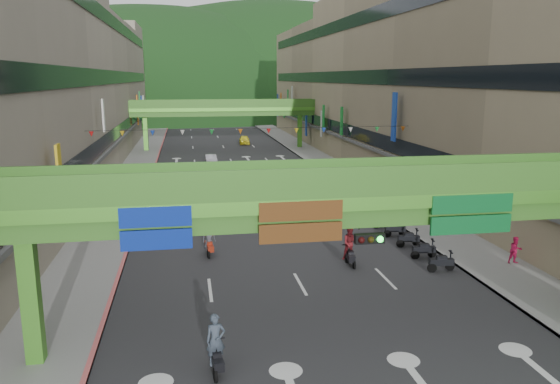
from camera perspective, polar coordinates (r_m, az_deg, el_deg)
name	(u,v)px	position (r m, az deg, el deg)	size (l,w,h in m)	color
road_slab	(234,166)	(64.33, -4.84, 2.76)	(18.00, 140.00, 0.02)	#28282B
sidewalk_left	(138,168)	(64.34, -14.66, 2.47)	(4.00, 140.00, 0.15)	gray
sidewalk_right	(325,163)	(66.15, 4.71, 3.07)	(4.00, 140.00, 0.15)	gray
curb_left	(155,167)	(64.20, -12.97, 2.55)	(0.20, 140.00, 0.18)	#CC5959
curb_right	(309,163)	(65.70, 3.10, 3.05)	(0.20, 140.00, 0.18)	gray
building_row_left	(58,84)	(64.72, -22.22, 10.39)	(12.80, 95.00, 19.00)	#9E937F
building_row_right	(390,83)	(67.80, 11.47, 11.06)	(12.80, 95.00, 19.00)	gray
overpass_near	(363,215)	(20.33, 8.66, -2.44)	(28.00, 12.27, 7.10)	#4C9E2D
overpass_far	(224,112)	(78.62, -5.88, 8.36)	(28.00, 2.20, 7.10)	#4C9E2D
hill_left	(154,111)	(173.85, -13.05, 8.25)	(168.00, 140.00, 112.00)	#1C4419
hill_right	(272,106)	(195.92, -0.83, 8.93)	(208.00, 176.00, 128.00)	#1C4419
bunting_string	(255,131)	(43.82, -2.68, 6.35)	(26.00, 0.36, 0.47)	black
scooter_rider_near	(216,346)	(19.80, -6.72, -15.67)	(0.73, 1.60, 2.22)	black
scooter_rider_mid	(350,245)	(30.26, 7.38, -5.56)	(0.99, 1.60, 2.23)	black
scooter_rider_left	(225,200)	(41.80, -5.78, -0.82)	(1.01, 1.60, 2.05)	gray
scooter_rider_far	(209,240)	(32.02, -7.43, -5.00)	(0.80, 1.60, 1.88)	maroon
parked_scooter_row	(409,239)	(34.35, 13.30, -4.77)	(1.60, 9.40, 1.08)	black
car_silver	(211,160)	(65.12, -7.23, 3.35)	(1.30, 3.72, 1.22)	#ADADB4
car_yellow	(244,140)	(85.07, -3.74, 5.45)	(1.57, 3.90, 1.33)	yellow
pedestrian_red	(515,253)	(32.75, 23.37, -5.85)	(0.73, 0.57, 1.51)	#C01548
pedestrian_dark	(377,178)	(52.08, 10.14, 1.47)	(1.09, 0.45, 1.85)	black
pedestrian_blue	(405,193)	(45.93, 12.97, -0.12)	(0.80, 0.52, 1.72)	#323455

